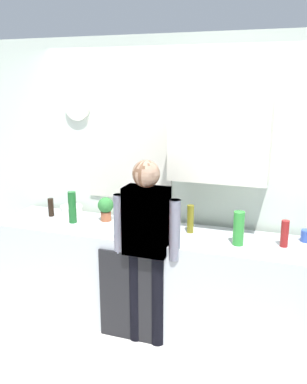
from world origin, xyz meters
name	(u,v)px	position (x,y,z in m)	size (l,w,h in m)	color
ground_plane	(147,340)	(0.00, 0.00, 0.00)	(8.00, 8.00, 0.00)	silver
kitchen_counter	(158,278)	(0.00, 0.30, 0.45)	(3.09, 0.64, 0.90)	#B2B7BC
dishwasher_panel	(130,297)	(-0.14, -0.03, 0.41)	(0.56, 0.02, 0.81)	black
back_wall_assembly	(177,173)	(0.05, 0.70, 1.36)	(4.69, 0.42, 2.60)	silver
coffee_maker	(130,218)	(-0.21, 0.16, 1.05)	(0.20, 0.20, 0.33)	black
bottle_green_wine	(72,207)	(-0.84, 0.28, 1.05)	(0.07, 0.07, 0.30)	#195923
bottle_olive_oil	(190,219)	(0.27, 0.39, 1.03)	(0.06, 0.06, 0.25)	olive
bottle_red_vinegar	(285,234)	(1.06, 0.32, 1.01)	(0.06, 0.06, 0.22)	maroon
bottle_clear_soda	(239,228)	(0.71, 0.24, 1.04)	(0.09, 0.09, 0.28)	#2D8C33
bottle_dark_sauce	(51,207)	(-1.15, 0.38, 0.99)	(0.06, 0.06, 0.18)	black
cup_blue_mug	(306,236)	(1.23, 0.49, 0.95)	(0.08, 0.08, 0.10)	#3351B2
cup_white_mug	(159,229)	(0.03, 0.24, 0.95)	(0.08, 0.08, 0.10)	white
mixing_bowl	(71,210)	(-1.00, 0.51, 0.94)	(0.22, 0.22, 0.08)	white
potted_plant	(106,207)	(-0.57, 0.43, 1.03)	(0.15, 0.15, 0.23)	#9E5638
person_at_sink	(146,239)	(0.00, 0.00, 0.95)	(0.57, 0.22, 1.60)	brown
person_guest	(146,239)	(0.00, 0.00, 0.95)	(0.57, 0.22, 1.60)	black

